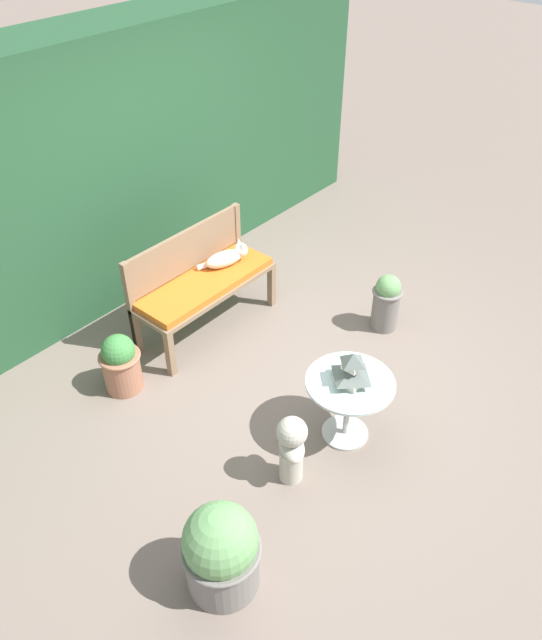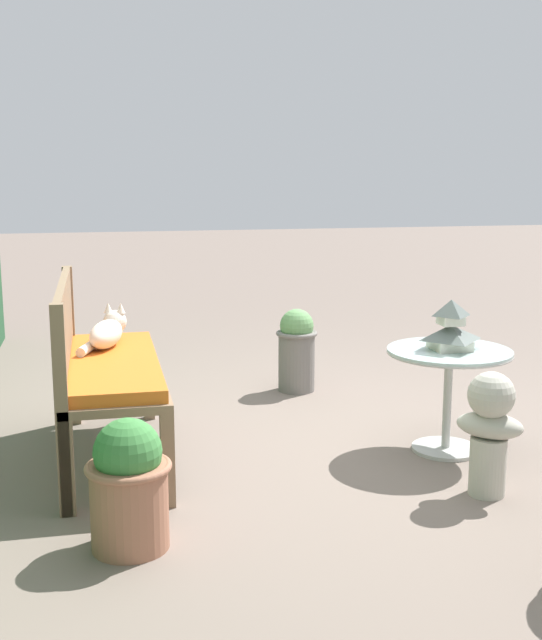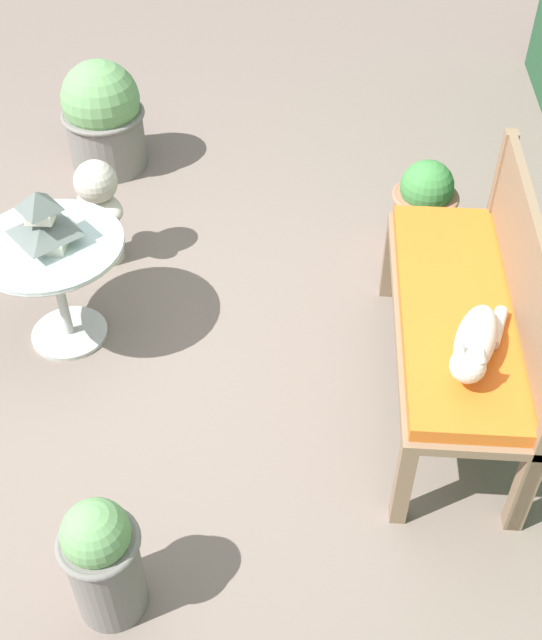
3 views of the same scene
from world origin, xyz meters
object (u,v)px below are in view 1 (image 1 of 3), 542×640
Objects in this scene: patio_table at (349,393)px; potted_plant_path_edge at (221,551)px; pagoda_birdhouse at (352,370)px; potted_plant_bench_right at (386,301)px; garden_bench at (206,287)px; cat at (227,257)px; garden_bust at (292,446)px; potted_plant_table_far at (121,363)px.

potted_plant_path_edge is at bearing -175.37° from patio_table.
pagoda_birdhouse is 0.47× the size of potted_plant_bench_right.
garden_bench is 0.34m from cat.
potted_plant_path_edge is (-0.87, -0.18, -0.01)m from garden_bust.
potted_plant_bench_right is (1.29, 0.48, -0.14)m from patio_table.
patio_table is at bearing -65.53° from potted_plant_table_far.
potted_plant_path_edge is 2.80m from potted_plant_bench_right.
garden_bench is 1.73m from pagoda_birdhouse.
cat is 1.35m from potted_plant_table_far.
potted_plant_bench_right is (1.05, -1.21, -0.17)m from garden_bench.
potted_plant_path_edge is (-1.44, -0.12, -0.34)m from pagoda_birdhouse.
garden_bench is 1.71m from patio_table.
potted_plant_bench_right is (1.29, 0.48, -0.37)m from pagoda_birdhouse.
cat is 0.70× the size of patio_table.
patio_table reaches higher than potted_plant_table_far.
potted_plant_bench_right is at bearing 20.58° from pagoda_birdhouse.
garden_bust reaches higher than patio_table.
pagoda_birdhouse is at bearing -98.14° from garden_bench.
patio_table is 0.23m from pagoda_birdhouse.
patio_table is (-0.54, -1.71, -0.18)m from cat.
potted_plant_path_edge is (-1.68, -1.81, -0.13)m from garden_bench.
potted_plant_bench_right is (0.75, -1.23, -0.32)m from cat.
cat reaches higher than garden_bench.
pagoda_birdhouse is at bearing -90.00° from patio_table.
patio_table is 1.84m from potted_plant_table_far.
patio_table is 0.99× the size of potted_plant_path_edge.
pagoda_birdhouse is 0.40× the size of potted_plant_path_edge.
pagoda_birdhouse is 0.45× the size of garden_bust.
potted_plant_path_edge is at bearing 140.36° from garden_bust.
pagoda_birdhouse is at bearing -57.16° from garden_bust.
patio_table is 1.17× the size of potted_plant_bench_right.
cat is at bearing 72.47° from pagoda_birdhouse.
pagoda_birdhouse is 1.43m from potted_plant_bench_right.
garden_bench is at bearing 1.89° from potted_plant_table_far.
patio_table is 1.12× the size of garden_bust.
cat is 0.69× the size of potted_plant_path_edge.
potted_plant_table_far is (-1.30, -0.05, -0.35)m from cat.
cat is 1.81m from patio_table.
pagoda_birdhouse reaches higher than potted_plant_bench_right.
cat reaches higher than patio_table.
potted_plant_table_far is at bearing -160.39° from cat.
garden_bust is 1.04× the size of potted_plant_bench_right.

